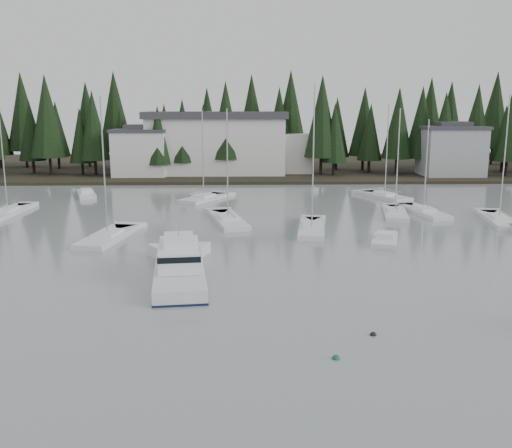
% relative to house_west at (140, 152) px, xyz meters
% --- Properties ---
extents(ground, '(260.00, 260.00, 0.00)m').
position_rel_house_west_xyz_m(ground, '(18.00, -79.00, -4.65)').
color(ground, gray).
rests_on(ground, ground).
extents(far_shore_land, '(240.00, 54.00, 1.00)m').
position_rel_house_west_xyz_m(far_shore_land, '(18.00, 18.00, -4.65)').
color(far_shore_land, black).
rests_on(far_shore_land, ground).
extents(conifer_treeline, '(200.00, 22.00, 20.00)m').
position_rel_house_west_xyz_m(conifer_treeline, '(18.00, 7.00, -4.65)').
color(conifer_treeline, black).
rests_on(conifer_treeline, ground).
extents(house_west, '(9.54, 7.42, 8.75)m').
position_rel_house_west_xyz_m(house_west, '(0.00, 0.00, 0.00)').
color(house_west, silver).
rests_on(house_west, ground).
extents(house_east_a, '(10.60, 8.48, 9.25)m').
position_rel_house_west_xyz_m(house_east_a, '(54.00, -1.00, 0.25)').
color(house_east_a, '#999EA0').
rests_on(house_east_a, ground).
extents(harbor_inn, '(29.50, 11.50, 10.90)m').
position_rel_house_west_xyz_m(harbor_inn, '(15.04, 3.34, 1.12)').
color(harbor_inn, silver).
rests_on(harbor_inn, ground).
extents(cabin_cruiser_center, '(4.81, 11.82, 4.94)m').
position_rel_house_west_xyz_m(cabin_cruiser_center, '(12.88, -59.50, -3.91)').
color(cabin_cruiser_center, silver).
rests_on(cabin_cruiser_center, ground).
extents(sailboat_0, '(6.66, 8.57, 12.48)m').
position_rel_house_west_xyz_m(sailboat_0, '(12.38, -23.84, -4.59)').
color(sailboat_0, silver).
rests_on(sailboat_0, ground).
extents(sailboat_1, '(4.01, 9.68, 11.47)m').
position_rel_house_west_xyz_m(sailboat_1, '(38.86, -34.27, -4.59)').
color(sailboat_1, silver).
rests_on(sailboat_1, ground).
extents(sailboat_2, '(4.55, 9.71, 13.87)m').
position_rel_house_west_xyz_m(sailboat_2, '(4.71, -46.57, -4.58)').
color(sailboat_2, silver).
rests_on(sailboat_2, ground).
extents(sailboat_3, '(3.88, 9.88, 15.04)m').
position_rel_house_west_xyz_m(sailboat_3, '(24.57, -43.26, -4.56)').
color(sailboat_3, silver).
rests_on(sailboat_3, ground).
extents(sailboat_4, '(6.11, 8.86, 13.25)m').
position_rel_house_west_xyz_m(sailboat_4, '(37.16, -22.69, -4.58)').
color(sailboat_4, silver).
rests_on(sailboat_4, ground).
extents(sailboat_5, '(4.98, 10.74, 12.70)m').
position_rel_house_west_xyz_m(sailboat_5, '(15.96, -38.70, -4.59)').
color(sailboat_5, silver).
rests_on(sailboat_5, ground).
extents(sailboat_6, '(2.85, 9.89, 13.20)m').
position_rel_house_west_xyz_m(sailboat_6, '(-9.84, -33.51, -4.58)').
color(sailboat_6, silver).
rests_on(sailboat_6, ground).
extents(sailboat_11, '(4.26, 9.85, 14.12)m').
position_rel_house_west_xyz_m(sailboat_11, '(45.52, -39.49, -4.58)').
color(sailboat_11, silver).
rests_on(sailboat_11, ground).
extents(sailboat_13, '(4.22, 9.20, 12.71)m').
position_rel_house_west_xyz_m(sailboat_13, '(35.24, -35.23, -4.58)').
color(sailboat_13, silver).
rests_on(sailboat_13, ground).
extents(runabout_1, '(3.64, 5.76, 1.42)m').
position_rel_house_west_xyz_m(runabout_1, '(30.66, -48.77, -4.52)').
color(runabout_1, silver).
rests_on(runabout_1, ground).
extents(runabout_3, '(4.29, 7.24, 1.42)m').
position_rel_house_west_xyz_m(runabout_3, '(-4.30, -19.89, -4.52)').
color(runabout_3, silver).
rests_on(runabout_3, ground).
extents(mooring_buoy_green, '(0.41, 0.41, 0.41)m').
position_rel_house_west_xyz_m(mooring_buoy_green, '(22.12, -73.14, -4.65)').
color(mooring_buoy_green, '#145933').
rests_on(mooring_buoy_green, ground).
extents(mooring_buoy_dark, '(0.38, 0.38, 0.38)m').
position_rel_house_west_xyz_m(mooring_buoy_dark, '(24.66, -70.20, -4.65)').
color(mooring_buoy_dark, black).
rests_on(mooring_buoy_dark, ground).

